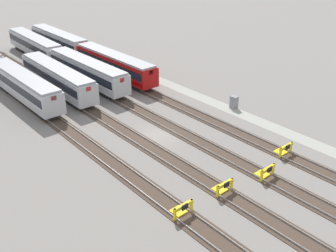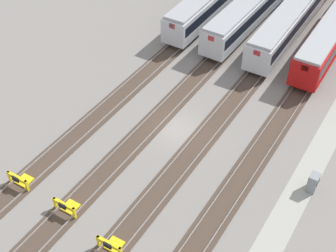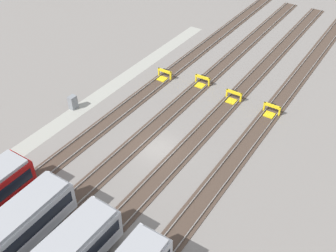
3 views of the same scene
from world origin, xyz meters
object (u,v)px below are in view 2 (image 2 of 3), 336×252
Objects in this scene: subway_car_back_row_centre at (249,11)px; bumper_stop_middle_track at (67,206)px; subway_car_front_row_left_inner at (331,34)px; bumper_stop_near_inner_track at (112,245)px; subway_car_front_row_right_inner at (288,22)px; subway_car_front_row_rightmost at (212,0)px; bumper_stop_far_inner_track at (21,180)px; electrical_cabinet at (313,182)px.

subway_car_back_row_centre reaches higher than bumper_stop_middle_track.
subway_car_front_row_left_inner reaches higher than bumper_stop_near_inner_track.
subway_car_back_row_centre is at bearing 8.36° from bumper_stop_near_inner_track.
subway_car_front_row_right_inner reaches higher than bumper_stop_near_inner_track.
subway_car_back_row_centre is at bearing -90.00° from subway_car_front_row_rightmost.
subway_car_front_row_rightmost is 31.67m from bumper_stop_middle_track.
subway_car_front_row_right_inner and subway_car_front_row_rightmost have the same top height.
subway_car_front_row_rightmost is at bearing 90.00° from subway_car_back_row_centre.
subway_car_front_row_left_inner is 1.00× the size of subway_car_back_row_centre.
subway_car_front_row_right_inner is 9.49m from subway_car_front_row_rightmost.
subway_car_front_row_right_inner is at bearing 90.00° from subway_car_front_row_left_inner.
bumper_stop_middle_track is (-31.27, 4.72, -1.53)m from subway_car_front_row_right_inner.
bumper_stop_near_inner_track is at bearing 171.64° from subway_car_front_row_left_inner.
subway_car_front_row_right_inner is 32.22m from bumper_stop_near_inner_track.
subway_car_front_row_rightmost is 8.98× the size of bumper_stop_near_inner_track.
bumper_stop_far_inner_track is at bearing 171.29° from subway_car_back_row_centre.
subway_car_front_row_rightmost is 9.00× the size of bumper_stop_far_inner_track.
subway_car_front_row_left_inner is at bearing -16.87° from bumper_stop_middle_track.
subway_car_front_row_left_inner is at bearing -8.36° from bumper_stop_near_inner_track.
subway_car_front_row_right_inner reaches higher than bumper_stop_middle_track.
subway_car_back_row_centre is (0.00, -4.79, 0.00)m from subway_car_front_row_rightmost.
bumper_stop_far_inner_track is at bearing 163.10° from subway_car_front_row_right_inner.
subway_car_front_row_left_inner and subway_car_front_row_rightmost have the same top height.
subway_car_front_row_rightmost is 27.67m from electrical_cabinet.
subway_car_front_row_left_inner is 32.56m from bumper_stop_near_inner_track.
bumper_stop_middle_track is at bearing 79.18° from bumper_stop_near_inner_track.
bumper_stop_near_inner_track is (-32.18, -9.52, -1.53)m from subway_car_front_row_rightmost.
subway_car_front_row_left_inner and subway_car_back_row_centre have the same top height.
subway_car_front_row_rightmost reaches higher than bumper_stop_near_inner_track.
subway_car_front_row_right_inner is 31.66m from bumper_stop_middle_track.
subway_car_back_row_centre reaches higher than bumper_stop_far_inner_track.
electrical_cabinet reaches higher than bumper_stop_near_inner_track.
bumper_stop_near_inner_track is at bearing 141.71° from electrical_cabinet.
subway_car_front_row_rightmost is (0.00, 14.25, 0.00)m from subway_car_front_row_left_inner.
subway_car_front_row_right_inner is at bearing -8.58° from bumper_stop_middle_track.
bumper_stop_middle_track is 18.53m from electrical_cabinet.
subway_car_front_row_rightmost is at bearing 44.30° from electrical_cabinet.
bumper_stop_near_inner_track is (-32.18, -0.03, -1.53)m from subway_car_front_row_right_inner.
subway_car_front_row_left_inner and subway_car_front_row_right_inner have the same top height.
bumper_stop_far_inner_track is at bearing 84.11° from bumper_stop_near_inner_track.
electrical_cabinet is (12.40, -9.79, 0.29)m from bumper_stop_near_inner_track.
bumper_stop_far_inner_track is (0.07, 4.76, 0.00)m from bumper_stop_middle_track.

